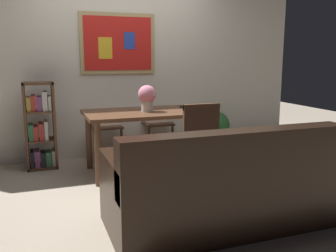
{
  "coord_description": "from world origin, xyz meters",
  "views": [
    {
      "loc": [
        -1.15,
        -3.65,
        1.36
      ],
      "look_at": [
        0.13,
        -0.08,
        0.65
      ],
      "focal_mm": 39.59,
      "sensor_mm": 36.0,
      "label": 1
    }
  ],
  "objects_px": {
    "dining_table": "(147,119)",
    "flower_vase": "(147,97)",
    "dining_chair_far_left": "(105,118)",
    "potted_ivy": "(216,128)",
    "bookshelf": "(40,129)",
    "dining_chair_near_right": "(197,139)",
    "leather_couch": "(221,189)",
    "dining_chair_far_right": "(155,116)",
    "tv_remote": "(185,107)"
  },
  "relations": [
    {
      "from": "dining_chair_near_right",
      "to": "leather_couch",
      "type": "xyz_separation_m",
      "value": [
        -0.16,
        -0.83,
        -0.22
      ]
    },
    {
      "from": "flower_vase",
      "to": "tv_remote",
      "type": "xyz_separation_m",
      "value": [
        0.53,
        0.13,
        -0.16
      ]
    },
    {
      "from": "dining_table",
      "to": "flower_vase",
      "type": "relative_size",
      "value": 4.72
    },
    {
      "from": "dining_chair_near_right",
      "to": "leather_couch",
      "type": "height_order",
      "value": "dining_chair_near_right"
    },
    {
      "from": "bookshelf",
      "to": "flower_vase",
      "type": "relative_size",
      "value": 3.46
    },
    {
      "from": "dining_chair_far_left",
      "to": "leather_couch",
      "type": "height_order",
      "value": "dining_chair_far_left"
    },
    {
      "from": "leather_couch",
      "to": "bookshelf",
      "type": "distance_m",
      "value": 2.56
    },
    {
      "from": "dining_table",
      "to": "dining_chair_far_right",
      "type": "xyz_separation_m",
      "value": [
        0.36,
        0.82,
        -0.09
      ]
    },
    {
      "from": "dining_chair_far_right",
      "to": "bookshelf",
      "type": "xyz_separation_m",
      "value": [
        -1.56,
        -0.26,
        -0.04
      ]
    },
    {
      "from": "dining_table",
      "to": "flower_vase",
      "type": "distance_m",
      "value": 0.28
    },
    {
      "from": "leather_couch",
      "to": "potted_ivy",
      "type": "bearing_deg",
      "value": 63.79
    },
    {
      "from": "bookshelf",
      "to": "flower_vase",
      "type": "height_order",
      "value": "bookshelf"
    },
    {
      "from": "tv_remote",
      "to": "leather_couch",
      "type": "bearing_deg",
      "value": -102.7
    },
    {
      "from": "leather_couch",
      "to": "tv_remote",
      "type": "bearing_deg",
      "value": 77.3
    },
    {
      "from": "potted_ivy",
      "to": "tv_remote",
      "type": "height_order",
      "value": "tv_remote"
    },
    {
      "from": "bookshelf",
      "to": "dining_chair_near_right",
      "type": "bearing_deg",
      "value": -42.22
    },
    {
      "from": "dining_chair_near_right",
      "to": "dining_chair_far_left",
      "type": "bearing_deg",
      "value": 111.83
    },
    {
      "from": "bookshelf",
      "to": "tv_remote",
      "type": "distance_m",
      "value": 1.8
    },
    {
      "from": "potted_ivy",
      "to": "flower_vase",
      "type": "height_order",
      "value": "flower_vase"
    },
    {
      "from": "bookshelf",
      "to": "potted_ivy",
      "type": "distance_m",
      "value": 2.49
    },
    {
      "from": "tv_remote",
      "to": "flower_vase",
      "type": "bearing_deg",
      "value": -165.86
    },
    {
      "from": "potted_ivy",
      "to": "leather_couch",
      "type": "bearing_deg",
      "value": -116.21
    },
    {
      "from": "dining_chair_near_right",
      "to": "bookshelf",
      "type": "height_order",
      "value": "bookshelf"
    },
    {
      "from": "dining_chair_far_left",
      "to": "potted_ivy",
      "type": "relative_size",
      "value": 1.63
    },
    {
      "from": "dining_chair_far_left",
      "to": "leather_couch",
      "type": "distance_m",
      "value": 2.51
    },
    {
      "from": "dining_chair_near_right",
      "to": "potted_ivy",
      "type": "bearing_deg",
      "value": 56.49
    },
    {
      "from": "dining_table",
      "to": "dining_chair_far_left",
      "type": "distance_m",
      "value": 0.9
    },
    {
      "from": "leather_couch",
      "to": "bookshelf",
      "type": "bearing_deg",
      "value": 121.38
    },
    {
      "from": "dining_table",
      "to": "flower_vase",
      "type": "bearing_deg",
      "value": -101.76
    },
    {
      "from": "dining_chair_far_left",
      "to": "bookshelf",
      "type": "relative_size",
      "value": 0.85
    },
    {
      "from": "dining_table",
      "to": "dining_chair_near_right",
      "type": "distance_m",
      "value": 0.85
    },
    {
      "from": "dining_table",
      "to": "bookshelf",
      "type": "height_order",
      "value": "bookshelf"
    },
    {
      "from": "dining_chair_far_left",
      "to": "tv_remote",
      "type": "xyz_separation_m",
      "value": [
        0.88,
        -0.72,
        0.2
      ]
    },
    {
      "from": "leather_couch",
      "to": "flower_vase",
      "type": "bearing_deg",
      "value": 94.99
    },
    {
      "from": "dining_table",
      "to": "dining_chair_far_left",
      "type": "height_order",
      "value": "dining_chair_far_left"
    },
    {
      "from": "dining_chair_far_right",
      "to": "dining_table",
      "type": "bearing_deg",
      "value": -113.99
    },
    {
      "from": "tv_remote",
      "to": "potted_ivy",
      "type": "bearing_deg",
      "value": 38.47
    },
    {
      "from": "dining_chair_near_right",
      "to": "dining_chair_far_right",
      "type": "relative_size",
      "value": 1.0
    },
    {
      "from": "potted_ivy",
      "to": "bookshelf",
      "type": "bearing_deg",
      "value": -176.47
    },
    {
      "from": "dining_chair_far_left",
      "to": "flower_vase",
      "type": "xyz_separation_m",
      "value": [
        0.35,
        -0.85,
        0.37
      ]
    },
    {
      "from": "bookshelf",
      "to": "dining_table",
      "type": "bearing_deg",
      "value": -24.85
    },
    {
      "from": "dining_table",
      "to": "dining_chair_near_right",
      "type": "height_order",
      "value": "dining_chair_near_right"
    },
    {
      "from": "potted_ivy",
      "to": "dining_chair_near_right",
      "type": "bearing_deg",
      "value": -123.51
    },
    {
      "from": "bookshelf",
      "to": "dining_chair_far_right",
      "type": "bearing_deg",
      "value": 9.59
    },
    {
      "from": "leather_couch",
      "to": "flower_vase",
      "type": "relative_size",
      "value": 5.85
    },
    {
      "from": "potted_ivy",
      "to": "dining_chair_far_left",
      "type": "bearing_deg",
      "value": 176.05
    },
    {
      "from": "flower_vase",
      "to": "tv_remote",
      "type": "distance_m",
      "value": 0.57
    },
    {
      "from": "leather_couch",
      "to": "dining_chair_near_right",
      "type": "bearing_deg",
      "value": 79.45
    },
    {
      "from": "leather_couch",
      "to": "potted_ivy",
      "type": "relative_size",
      "value": 3.22
    },
    {
      "from": "dining_chair_near_right",
      "to": "dining_chair_far_left",
      "type": "height_order",
      "value": "same"
    }
  ]
}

